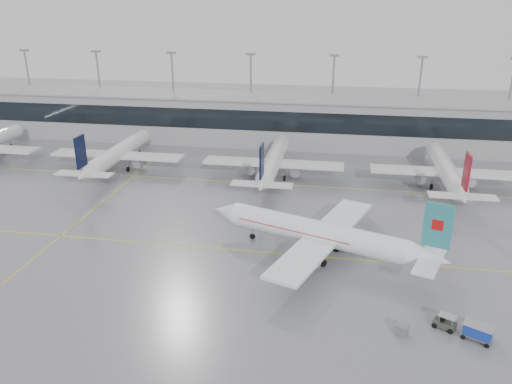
% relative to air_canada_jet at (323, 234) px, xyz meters
% --- Properties ---
extents(ground, '(320.00, 320.00, 0.00)m').
position_rel_air_canada_jet_xyz_m(ground, '(-11.97, -0.09, -3.71)').
color(ground, gray).
rests_on(ground, ground).
extents(taxi_line_main, '(120.00, 0.25, 0.01)m').
position_rel_air_canada_jet_xyz_m(taxi_line_main, '(-11.97, -0.09, -3.70)').
color(taxi_line_main, gold).
rests_on(taxi_line_main, ground).
extents(taxi_line_north, '(120.00, 0.25, 0.01)m').
position_rel_air_canada_jet_xyz_m(taxi_line_north, '(-11.97, 29.91, -3.70)').
color(taxi_line_north, gold).
rests_on(taxi_line_north, ground).
extents(taxi_line_cross, '(0.25, 60.00, 0.01)m').
position_rel_air_canada_jet_xyz_m(taxi_line_cross, '(-41.97, 14.91, -3.70)').
color(taxi_line_cross, gold).
rests_on(taxi_line_cross, ground).
extents(terminal, '(180.00, 15.00, 12.00)m').
position_rel_air_canada_jet_xyz_m(terminal, '(-11.97, 61.91, 2.29)').
color(terminal, '#939396').
rests_on(terminal, ground).
extents(terminal_glass, '(180.00, 0.20, 5.00)m').
position_rel_air_canada_jet_xyz_m(terminal_glass, '(-11.97, 54.36, 3.79)').
color(terminal_glass, black).
rests_on(terminal_glass, ground).
extents(terminal_roof, '(182.00, 16.00, 0.40)m').
position_rel_air_canada_jet_xyz_m(terminal_roof, '(-11.97, 61.91, 8.49)').
color(terminal_roof, gray).
rests_on(terminal_roof, ground).
extents(light_masts, '(156.40, 1.00, 22.60)m').
position_rel_air_canada_jet_xyz_m(light_masts, '(-11.97, 67.91, 9.64)').
color(light_masts, gray).
rests_on(light_masts, ground).
extents(air_canada_jet, '(36.07, 29.47, 11.67)m').
position_rel_air_canada_jet_xyz_m(air_canada_jet, '(0.00, 0.00, 0.00)').
color(air_canada_jet, white).
rests_on(air_canada_jet, ground).
extents(parked_jet_b, '(29.64, 36.96, 11.72)m').
position_rel_air_canada_jet_xyz_m(parked_jet_b, '(-46.97, 33.60, 0.00)').
color(parked_jet_b, silver).
rests_on(parked_jet_b, ground).
extents(parked_jet_c, '(29.64, 36.96, 11.72)m').
position_rel_air_canada_jet_xyz_m(parked_jet_c, '(-11.97, 33.60, 0.00)').
color(parked_jet_c, silver).
rests_on(parked_jet_c, ground).
extents(parked_jet_d, '(29.64, 36.96, 11.72)m').
position_rel_air_canada_jet_xyz_m(parked_jet_d, '(23.03, 33.60, 0.00)').
color(parked_jet_d, silver).
rests_on(parked_jet_d, ground).
extents(baggage_tug, '(3.61, 2.47, 1.77)m').
position_rel_air_canada_jet_xyz_m(baggage_tug, '(14.82, -15.01, -3.08)').
color(baggage_tug, '#383C33').
rests_on(baggage_tug, ground).
extents(baggage_cart, '(3.57, 2.96, 1.94)m').
position_rel_air_canada_jet_xyz_m(baggage_cart, '(18.02, -16.66, -2.57)').
color(baggage_cart, gray).
rests_on(baggage_cart, ground).
extents(gse_unit, '(1.63, 1.58, 1.29)m').
position_rel_air_canada_jet_xyz_m(gse_unit, '(9.80, -17.13, -3.07)').
color(gse_unit, slate).
rests_on(gse_unit, ground).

